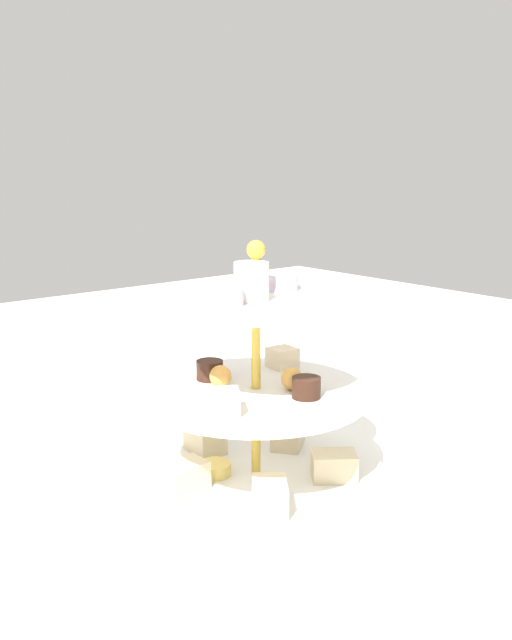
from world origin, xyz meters
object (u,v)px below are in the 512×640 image
teacup_with_saucer (261,391)px  butter_knife_right (407,419)px  water_glass_tall_right (479,458)px  tiered_serving_stand (256,414)px  water_glass_short_left (174,392)px

teacup_with_saucer → butter_knife_right: (-0.12, 0.17, -0.02)m
water_glass_tall_right → tiered_serving_stand: bearing=-60.5°
tiered_serving_stand → water_glass_tall_right: 0.23m
water_glass_tall_right → water_glass_short_left: size_ratio=1.79×
water_glass_short_left → teacup_with_saucer: (-0.12, 0.05, -0.01)m
tiered_serving_stand → water_glass_short_left: bearing=-100.9°
water_glass_tall_right → butter_knife_right: water_glass_tall_right is taller
tiered_serving_stand → butter_knife_right: bearing=-177.6°
water_glass_short_left → water_glass_tall_right: bearing=99.3°
teacup_with_saucer → butter_knife_right: 0.21m
tiered_serving_stand → water_glass_tall_right: bearing=119.5°
water_glass_tall_right → water_glass_short_left: 0.44m
water_glass_tall_right → teacup_with_saucer: water_glass_tall_right is taller
water_glass_tall_right → butter_knife_right: bearing=-128.1°
water_glass_tall_right → teacup_with_saucer: 0.39m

